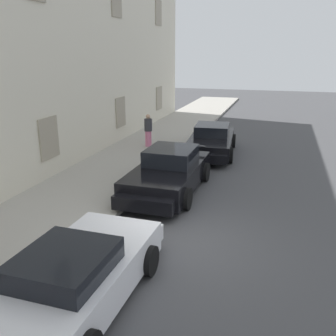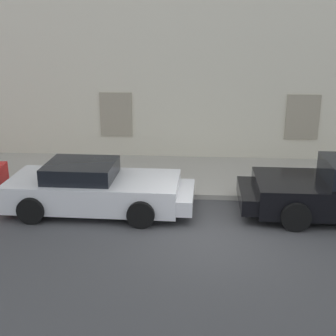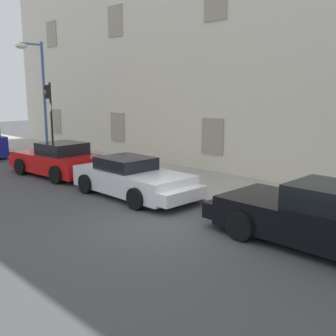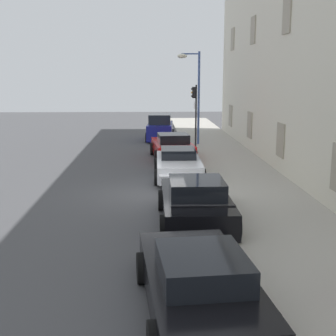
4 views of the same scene
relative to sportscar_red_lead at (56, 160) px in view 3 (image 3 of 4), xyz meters
The scene contains 8 objects.
ground_plane 7.83m from the sportscar_red_lead, ahead, with size 80.00×80.00×0.00m, color #444447.
sidewalk 8.22m from the sportscar_red_lead, 19.68° to the left, with size 60.00×3.68×0.14m, color #A8A399.
building_facade 11.42m from the sportscar_red_lead, 40.44° to the left, with size 39.33×4.47×11.65m.
sportscar_red_lead is the anchor object (origin of this frame).
sportscar_yellow_flank 5.00m from the sportscar_red_lead, ahead, with size 4.68×2.15×1.26m.
sportscar_white_middle 10.94m from the sportscar_red_lead, ahead, with size 4.80×2.22×1.43m.
traffic_light 4.04m from the sportscar_red_lead, 154.11° to the left, with size 0.44×0.36×3.72m.
street_lamp 5.65m from the sportscar_red_lead, 161.10° to the left, with size 0.44×1.42×5.72m.
Camera 3 is at (6.89, -7.00, 3.37)m, focal length 41.95 mm.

